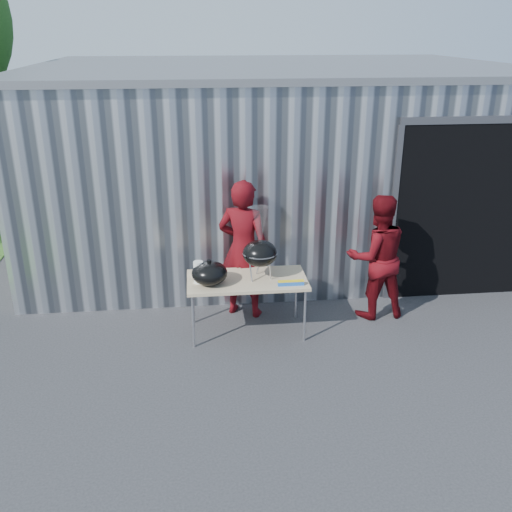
{
  "coord_description": "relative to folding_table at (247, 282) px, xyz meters",
  "views": [
    {
      "loc": [
        -0.64,
        -5.6,
        3.69
      ],
      "look_at": [
        0.06,
        0.91,
        1.05
      ],
      "focal_mm": 40.0,
      "sensor_mm": 36.0,
      "label": 1
    }
  ],
  "objects": [
    {
      "name": "grill_lid",
      "position": [
        -0.47,
        -0.1,
        0.18
      ],
      "size": [
        0.44,
        0.44,
        0.32
      ],
      "color": "black",
      "rests_on": "folding_table"
    },
    {
      "name": "person_bystander",
      "position": [
        1.76,
        0.3,
        0.14
      ],
      "size": [
        0.87,
        0.7,
        1.7
      ],
      "primitive_type": "imported",
      "rotation": [
        0.0,
        0.0,
        3.22
      ],
      "color": "#50080D",
      "rests_on": "ground"
    },
    {
      "name": "white_tub",
      "position": [
        -0.55,
        0.18,
        0.09
      ],
      "size": [
        0.2,
        0.15,
        0.1
      ],
      "primitive_type": "cube",
      "color": "white",
      "rests_on": "folding_table"
    },
    {
      "name": "building",
      "position": [
        0.97,
        3.69,
        0.83
      ],
      "size": [
        8.2,
        6.2,
        3.1
      ],
      "color": "silver",
      "rests_on": "ground"
    },
    {
      "name": "paper_towels",
      "position": [
        -0.6,
        -0.05,
        0.18
      ],
      "size": [
        0.12,
        0.12,
        0.28
      ],
      "primitive_type": "cylinder",
      "color": "white",
      "rests_on": "folding_table"
    },
    {
      "name": "person_cook",
      "position": [
        0.0,
        0.53,
        0.23
      ],
      "size": [
        0.81,
        0.69,
        1.89
      ],
      "primitive_type": "imported",
      "rotation": [
        0.0,
        0.0,
        2.74
      ],
      "color": "#50080D",
      "rests_on": "ground"
    },
    {
      "name": "foil_box",
      "position": [
        0.52,
        -0.25,
        0.07
      ],
      "size": [
        0.32,
        0.05,
        0.06
      ],
      "color": "blue",
      "rests_on": "folding_table"
    },
    {
      "name": "folding_table",
      "position": [
        0.0,
        0.0,
        0.0
      ],
      "size": [
        1.5,
        0.75,
        0.75
      ],
      "color": "tan",
      "rests_on": "ground"
    },
    {
      "name": "ground",
      "position": [
        0.05,
        -0.9,
        -0.71
      ],
      "size": [
        80.0,
        80.0,
        0.0
      ],
      "primitive_type": "plane",
      "color": "#2B2B2E"
    },
    {
      "name": "kettle_grill",
      "position": [
        0.16,
        0.0,
        0.46
      ],
      "size": [
        0.44,
        0.44,
        0.94
      ],
      "color": "black",
      "rests_on": "folding_table"
    }
  ]
}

